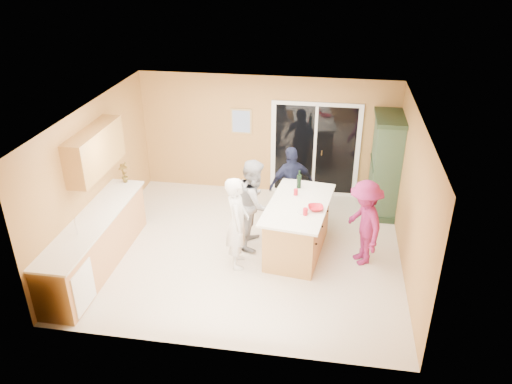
# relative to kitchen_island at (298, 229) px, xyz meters

# --- Properties ---
(floor) EXTENTS (5.50, 5.50, 0.00)m
(floor) POSITION_rel_kitchen_island_xyz_m (-0.90, -0.12, -0.46)
(floor) COLOR beige
(floor) RESTS_ON ground
(ceiling) EXTENTS (5.50, 5.00, 0.10)m
(ceiling) POSITION_rel_kitchen_island_xyz_m (-0.90, -0.12, 2.14)
(ceiling) COLOR silver
(ceiling) RESTS_ON wall_back
(wall_back) EXTENTS (5.50, 0.10, 2.60)m
(wall_back) POSITION_rel_kitchen_island_xyz_m (-0.90, 2.38, 0.84)
(wall_back) COLOR tan
(wall_back) RESTS_ON ground
(wall_front) EXTENTS (5.50, 0.10, 2.60)m
(wall_front) POSITION_rel_kitchen_island_xyz_m (-0.90, -2.62, 0.84)
(wall_front) COLOR tan
(wall_front) RESTS_ON ground
(wall_left) EXTENTS (0.10, 5.00, 2.60)m
(wall_left) POSITION_rel_kitchen_island_xyz_m (-3.65, -0.12, 0.84)
(wall_left) COLOR tan
(wall_left) RESTS_ON ground
(wall_right) EXTENTS (0.10, 5.00, 2.60)m
(wall_right) POSITION_rel_kitchen_island_xyz_m (1.85, -0.12, 0.84)
(wall_right) COLOR tan
(wall_right) RESTS_ON ground
(left_cabinet_run) EXTENTS (0.65, 3.05, 1.24)m
(left_cabinet_run) POSITION_rel_kitchen_island_xyz_m (-3.35, -1.16, 0.00)
(left_cabinet_run) COLOR #C6844D
(left_cabinet_run) RESTS_ON floor
(upper_cabinets) EXTENTS (0.35, 1.60, 0.75)m
(upper_cabinets) POSITION_rel_kitchen_island_xyz_m (-3.48, -0.32, 1.42)
(upper_cabinets) COLOR #C6844D
(upper_cabinets) RESTS_ON wall_left
(sliding_door) EXTENTS (1.90, 0.07, 2.10)m
(sliding_door) POSITION_rel_kitchen_island_xyz_m (0.15, 2.35, 0.59)
(sliding_door) COLOR white
(sliding_door) RESTS_ON floor
(framed_picture) EXTENTS (0.46, 0.04, 0.56)m
(framed_picture) POSITION_rel_kitchen_island_xyz_m (-1.45, 2.36, 1.14)
(framed_picture) COLOR tan
(framed_picture) RESTS_ON wall_back
(kitchen_island) EXTENTS (1.25, 1.98, 0.98)m
(kitchen_island) POSITION_rel_kitchen_island_xyz_m (0.00, 0.00, 0.00)
(kitchen_island) COLOR #C6844D
(kitchen_island) RESTS_ON floor
(green_hutch) EXTENTS (0.59, 1.13, 2.07)m
(green_hutch) POSITION_rel_kitchen_island_xyz_m (1.59, 1.78, 0.55)
(green_hutch) COLOR #203421
(green_hutch) RESTS_ON floor
(woman_white) EXTENTS (0.51, 0.67, 1.66)m
(woman_white) POSITION_rel_kitchen_island_xyz_m (-0.98, -0.57, 0.37)
(woman_white) COLOR white
(woman_white) RESTS_ON floor
(woman_grey) EXTENTS (0.64, 0.81, 1.68)m
(woman_grey) POSITION_rel_kitchen_island_xyz_m (-0.80, 0.14, 0.38)
(woman_grey) COLOR gray
(woman_grey) RESTS_ON floor
(woman_navy) EXTENTS (0.99, 0.78, 1.57)m
(woman_navy) POSITION_rel_kitchen_island_xyz_m (-0.23, 1.11, 0.33)
(woman_navy) COLOR #191937
(woman_navy) RESTS_ON floor
(woman_magenta) EXTENTS (0.91, 1.14, 1.55)m
(woman_magenta) POSITION_rel_kitchen_island_xyz_m (1.13, -0.14, 0.32)
(woman_magenta) COLOR maroon
(woman_magenta) RESTS_ON floor
(serving_bowl) EXTENTS (0.30, 0.30, 0.06)m
(serving_bowl) POSITION_rel_kitchen_island_xyz_m (0.30, -0.18, 0.55)
(serving_bowl) COLOR red
(serving_bowl) RESTS_ON kitchen_island
(tulip_vase) EXTENTS (0.25, 0.21, 0.39)m
(tulip_vase) POSITION_rel_kitchen_island_xyz_m (-3.35, 0.41, 0.68)
(tulip_vase) COLOR #A02D10
(tulip_vase) RESTS_ON left_cabinet_run
(tumbler_near) EXTENTS (0.08, 0.08, 0.11)m
(tumbler_near) POSITION_rel_kitchen_island_xyz_m (-0.08, 0.31, 0.58)
(tumbler_near) COLOR red
(tumbler_near) RESTS_ON kitchen_island
(tumbler_far) EXTENTS (0.10, 0.10, 0.12)m
(tumbler_far) POSITION_rel_kitchen_island_xyz_m (0.14, -0.38, 0.58)
(tumbler_far) COLOR red
(tumbler_far) RESTS_ON kitchen_island
(wine_bottle) EXTENTS (0.08, 0.08, 0.35)m
(wine_bottle) POSITION_rel_kitchen_island_xyz_m (-0.05, 0.61, 0.66)
(wine_bottle) COLOR black
(wine_bottle) RESTS_ON kitchen_island
(white_plate) EXTENTS (0.25, 0.25, 0.01)m
(white_plate) POSITION_rel_kitchen_island_xyz_m (0.10, -0.30, 0.53)
(white_plate) COLOR silver
(white_plate) RESTS_ON kitchen_island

